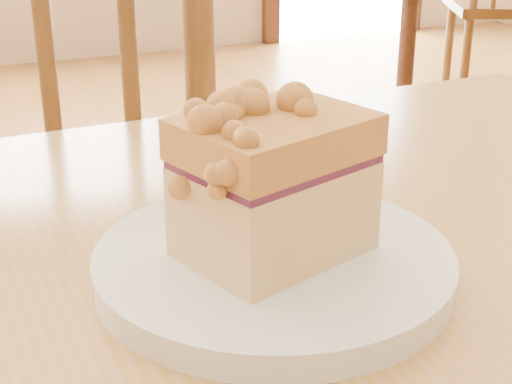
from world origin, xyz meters
TOP-DOWN VIEW (x-y plane):
  - cafe_chair_main at (0.06, 0.73)m, footprint 0.50×0.50m
  - cafe_chair_second at (2.13, 2.31)m, footprint 0.55×0.55m
  - plate at (0.10, 0.10)m, footprint 0.24×0.24m
  - cake_slice at (0.10, 0.11)m, footprint 0.13×0.12m

SIDE VIEW (x-z plane):
  - cafe_chair_second at x=2.13m, z-range 0.00..0.93m
  - cafe_chair_main at x=0.06m, z-range 0.00..0.96m
  - plate at x=0.10m, z-range 0.75..0.77m
  - cake_slice at x=0.10m, z-range 0.77..0.88m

